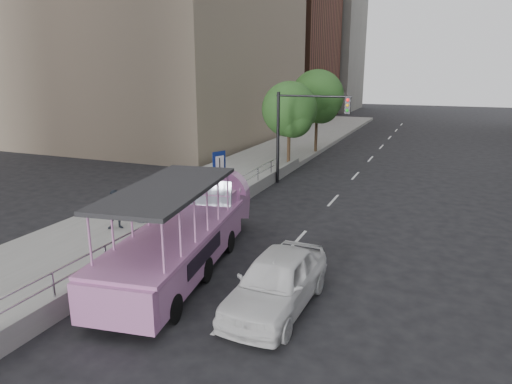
{
  "coord_description": "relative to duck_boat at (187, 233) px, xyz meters",
  "views": [
    {
      "loc": [
        5.83,
        -11.94,
        6.36
      ],
      "look_at": [
        -0.07,
        2.35,
        2.22
      ],
      "focal_mm": 32.0,
      "sensor_mm": 36.0,
      "label": 1
    }
  ],
  "objects": [
    {
      "name": "ground",
      "position": [
        1.73,
        -0.36,
        -1.13
      ],
      "size": [
        160.0,
        160.0,
        0.0
      ],
      "primitive_type": "plane",
      "color": "black"
    },
    {
      "name": "sidewalk",
      "position": [
        -4.02,
        9.64,
        -0.98
      ],
      "size": [
        5.5,
        80.0,
        0.3
      ],
      "primitive_type": "cube",
      "color": "#A4A49F",
      "rests_on": "ground"
    },
    {
      "name": "kerb_wall",
      "position": [
        -1.39,
        1.64,
        -0.65
      ],
      "size": [
        0.24,
        30.0,
        0.36
      ],
      "primitive_type": "cube",
      "color": "gray",
      "rests_on": "sidewalk"
    },
    {
      "name": "guardrail",
      "position": [
        -1.39,
        1.64,
        0.01
      ],
      "size": [
        0.07,
        22.0,
        0.71
      ],
      "color": "silver",
      "rests_on": "kerb_wall"
    },
    {
      "name": "duck_boat",
      "position": [
        0.0,
        0.0,
        0.0
      ],
      "size": [
        3.56,
        9.4,
        3.05
      ],
      "color": "black",
      "rests_on": "ground"
    },
    {
      "name": "car",
      "position": [
        3.73,
        -1.55,
        -0.35
      ],
      "size": [
        2.0,
        4.66,
        1.57
      ],
      "primitive_type": "imported",
      "rotation": [
        0.0,
        0.0,
        -0.03
      ],
      "color": "white",
      "rests_on": "ground"
    },
    {
      "name": "pedestrian_mid",
      "position": [
        -4.01,
        1.38,
        -0.05
      ],
      "size": [
        0.96,
        0.91,
        1.57
      ],
      "primitive_type": "imported",
      "rotation": [
        0.0,
        0.0,
        0.57
      ],
      "color": "#242B36",
      "rests_on": "sidewalk"
    },
    {
      "name": "pedestrian_far",
      "position": [
        -3.64,
        2.51,
        -0.03
      ],
      "size": [
        0.53,
        0.8,
        1.6
      ],
      "primitive_type": "imported",
      "rotation": [
        0.0,
        0.0,
        1.6
      ],
      "color": "#242B36",
      "rests_on": "sidewalk"
    },
    {
      "name": "parking_sign",
      "position": [
        -1.11,
        4.62,
        0.76
      ],
      "size": [
        0.3,
        0.64,
        3.06
      ],
      "color": "black",
      "rests_on": "ground"
    },
    {
      "name": "traffic_signal",
      "position": [
        0.03,
        12.13,
        2.37
      ],
      "size": [
        4.2,
        0.32,
        5.2
      ],
      "color": "black",
      "rests_on": "ground"
    },
    {
      "name": "street_tree_near",
      "position": [
        -1.57,
        15.56,
        2.69
      ],
      "size": [
        3.52,
        3.52,
        5.72
      ],
      "color": "#3C2B1B",
      "rests_on": "ground"
    },
    {
      "name": "street_tree_far",
      "position": [
        -1.37,
        21.56,
        3.18
      ],
      "size": [
        3.97,
        3.97,
        6.45
      ],
      "color": "#3C2B1B",
      "rests_on": "ground"
    },
    {
      "name": "midrise_brick",
      "position": [
        -16.27,
        47.64,
        11.87
      ],
      "size": [
        18.0,
        16.0,
        26.0
      ],
      "primitive_type": "cube",
      "color": "brown",
      "rests_on": "ground"
    },
    {
      "name": "midrise_stone_b",
      "position": [
        -14.27,
        63.64,
        8.87
      ],
      "size": [
        16.0,
        14.0,
        20.0
      ],
      "primitive_type": "cube",
      "color": "gray",
      "rests_on": "ground"
    }
  ]
}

